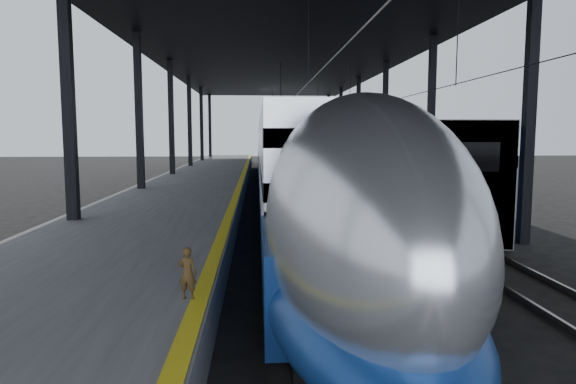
{
  "coord_description": "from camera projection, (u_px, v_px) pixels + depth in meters",
  "views": [
    {
      "loc": [
        0.3,
        -12.2,
        3.79
      ],
      "look_at": [
        1.26,
        3.83,
        2.0
      ],
      "focal_mm": 32.0,
      "sensor_mm": 36.0,
      "label": 1
    }
  ],
  "objects": [
    {
      "name": "ground",
      "position": [
        246.0,
        291.0,
        12.51
      ],
      "size": [
        160.0,
        160.0,
        0.0
      ],
      "primitive_type": "plane",
      "color": "black",
      "rests_on": "ground"
    },
    {
      "name": "platform",
      "position": [
        197.0,
        188.0,
        32.09
      ],
      "size": [
        6.0,
        80.0,
        1.0
      ],
      "primitive_type": "cube",
      "color": "#4C4C4F",
      "rests_on": "ground"
    },
    {
      "name": "yellow_strip",
      "position": [
        242.0,
        179.0,
        32.2
      ],
      "size": [
        0.3,
        80.0,
        0.01
      ],
      "primitive_type": "cube",
      "color": "gold",
      "rests_on": "platform"
    },
    {
      "name": "rails",
      "position": [
        324.0,
        194.0,
        32.61
      ],
      "size": [
        6.52,
        80.0,
        0.16
      ],
      "color": "slate",
      "rests_on": "ground"
    },
    {
      "name": "canopy",
      "position": [
        283.0,
        48.0,
        31.45
      ],
      "size": [
        18.0,
        75.0,
        9.47
      ],
      "color": "black",
      "rests_on": "ground"
    },
    {
      "name": "tgv_train",
      "position": [
        282.0,
        158.0,
        36.04
      ],
      "size": [
        3.23,
        65.2,
        4.64
      ],
      "color": "silver",
      "rests_on": "ground"
    },
    {
      "name": "second_train",
      "position": [
        337.0,
        154.0,
        43.31
      ],
      "size": [
        3.1,
        56.05,
        4.28
      ],
      "color": "navy",
      "rests_on": "ground"
    },
    {
      "name": "child",
      "position": [
        188.0,
        273.0,
        8.72
      ],
      "size": [
        0.38,
        0.3,
        0.91
      ],
      "primitive_type": "imported",
      "rotation": [
        0.0,
        0.0,
        2.87
      ],
      "color": "#483318",
      "rests_on": "platform"
    }
  ]
}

